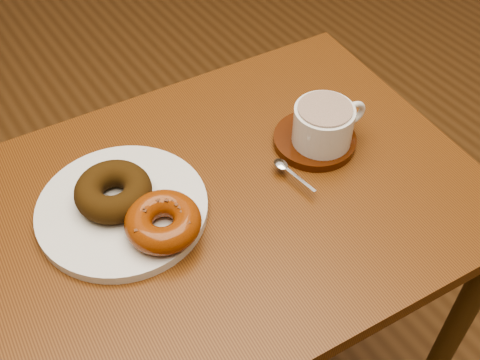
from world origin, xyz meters
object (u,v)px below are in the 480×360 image
cafe_table (230,239)px  saucer (315,140)px  donut_plate (122,209)px  coffee_cup (324,124)px

cafe_table → saucer: size_ratio=5.93×
cafe_table → saucer: 0.21m
cafe_table → donut_plate: size_ratio=3.17×
saucer → cafe_table: bearing=-174.9°
cafe_table → saucer: saucer is taller
donut_plate → saucer: same height
donut_plate → saucer: bearing=-7.3°
donut_plate → saucer: size_ratio=1.87×
cafe_table → coffee_cup: size_ratio=6.30×
cafe_table → coffee_cup: bearing=5.9°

